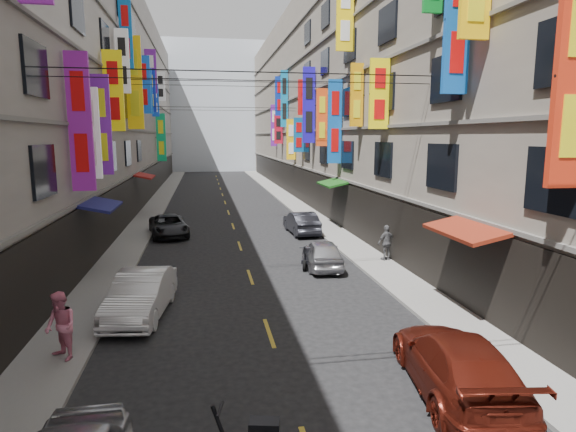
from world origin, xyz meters
name	(u,v)px	position (x,y,z in m)	size (l,w,h in m)	color
sidewalk_left	(150,214)	(-6.00, 42.00, 0.06)	(2.00, 90.00, 0.12)	slate
sidewalk_right	(303,210)	(6.00, 42.00, 0.06)	(2.00, 90.00, 0.12)	slate
building_row_left	(57,86)	(-11.99, 42.00, 9.49)	(10.14, 90.00, 19.00)	gray
building_row_right	(377,92)	(11.99, 42.00, 9.49)	(10.14, 90.00, 19.00)	gray
haze_block	(213,108)	(0.00, 92.00, 11.00)	(18.00, 8.00, 22.00)	silver
shop_signage	(227,85)	(-0.27, 34.89, 9.05)	(14.00, 55.00, 11.81)	blue
street_awnings	(217,202)	(-1.26, 26.00, 3.00)	(13.99, 35.20, 0.41)	#144C26
overhead_cables	(237,80)	(0.00, 30.00, 8.80)	(14.00, 38.04, 1.24)	black
lane_markings	(231,219)	(0.00, 39.00, 0.00)	(0.12, 80.20, 0.01)	gold
scooter_far_right	(307,258)	(2.69, 25.12, 0.44)	(0.79, 1.74, 1.14)	black
car_left_mid	(141,295)	(-4.00, 20.11, 0.74)	(1.57, 4.49, 1.48)	white
car_left_far	(169,226)	(-4.00, 33.45, 0.63)	(2.09, 4.53, 1.26)	black
car_right_near	(456,364)	(3.81, 13.80, 0.72)	(2.03, 4.99, 1.45)	#5F1A10
car_right_mid	(322,253)	(3.40, 24.96, 0.66)	(1.55, 3.85, 1.31)	#B3B2B7
car_right_far	(301,223)	(4.00, 32.77, 0.69)	(1.46, 4.18, 1.38)	#212228
pedestrian_lfar	(61,326)	(-5.62, 16.95, 1.03)	(0.88, 0.61, 1.82)	pink
pedestrian_rfar	(387,243)	(6.60, 25.31, 0.96)	(0.99, 0.56, 1.69)	#575759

